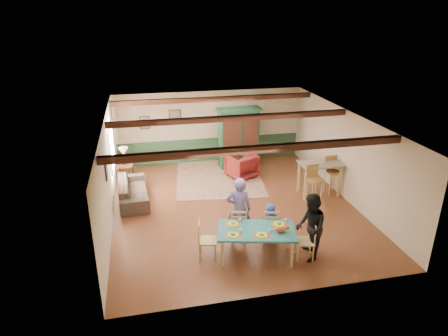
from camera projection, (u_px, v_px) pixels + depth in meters
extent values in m
plane|color=#562A18|center=(234.00, 207.00, 11.91)|extent=(8.00, 8.00, 0.00)
cube|color=beige|center=(210.00, 127.00, 15.03)|extent=(7.00, 0.02, 2.70)
cube|color=beige|center=(108.00, 175.00, 10.73)|extent=(0.02, 8.00, 2.70)
cube|color=beige|center=(347.00, 156.00, 12.08)|extent=(0.02, 8.00, 2.70)
cube|color=silver|center=(235.00, 119.00, 10.90)|extent=(7.00, 8.00, 0.02)
cube|color=#223E26|center=(210.00, 149.00, 15.35)|extent=(6.95, 0.03, 0.90)
cube|color=black|center=(259.00, 149.00, 8.85)|extent=(6.95, 0.16, 0.16)
cube|color=black|center=(232.00, 118.00, 11.30)|extent=(6.95, 0.16, 0.16)
cube|color=black|center=(214.00, 99.00, 13.65)|extent=(6.95, 0.16, 0.16)
imported|color=slate|center=(239.00, 209.00, 9.93)|extent=(0.70, 0.54, 1.71)
imported|color=black|center=(310.00, 227.00, 9.19)|extent=(0.78, 0.91, 1.64)
imported|color=#263D99|center=(270.00, 222.00, 10.06)|extent=(0.55, 0.42, 1.00)
cube|color=tan|center=(219.00, 178.00, 13.93)|extent=(3.27, 3.75, 0.01)
cube|color=#153422|center=(239.00, 138.00, 14.57)|extent=(1.60, 0.72, 2.21)
imported|color=#501012|center=(242.00, 166.00, 13.88)|extent=(1.17, 1.19, 0.83)
imported|color=#352921|center=(133.00, 190.00, 12.22)|extent=(0.95, 2.21, 0.63)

